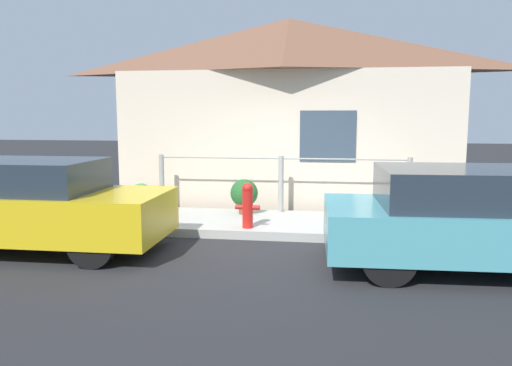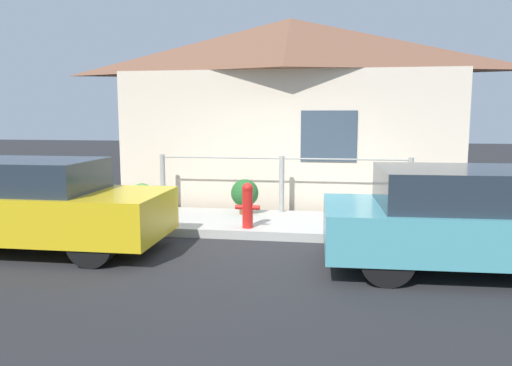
{
  "view_description": "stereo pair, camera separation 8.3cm",
  "coord_description": "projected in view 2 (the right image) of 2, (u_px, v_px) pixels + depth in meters",
  "views": [
    {
      "loc": [
        0.93,
        -7.79,
        2.01
      ],
      "look_at": [
        -0.28,
        0.3,
        0.9
      ],
      "focal_mm": 35.0,
      "sensor_mm": 36.0,
      "label": 1
    },
    {
      "loc": [
        1.01,
        -7.78,
        2.01
      ],
      "look_at": [
        -0.28,
        0.3,
        0.9
      ],
      "focal_mm": 35.0,
      "sensor_mm": 36.0,
      "label": 2
    }
  ],
  "objects": [
    {
      "name": "ground_plane",
      "position": [
        270.0,
        241.0,
        8.04
      ],
      "size": [
        60.0,
        60.0,
        0.0
      ],
      "primitive_type": "plane",
      "color": "#262628"
    },
    {
      "name": "sidewalk",
      "position": [
        277.0,
        224.0,
        8.95
      ],
      "size": [
        24.0,
        1.88,
        0.15
      ],
      "color": "#B2AFA8",
      "rests_on": "ground_plane"
    },
    {
      "name": "house",
      "position": [
        290.0,
        57.0,
        10.71
      ],
      "size": [
        7.42,
        2.23,
        4.08
      ],
      "color": "beige",
      "rests_on": "ground_plane"
    },
    {
      "name": "fence",
      "position": [
        282.0,
        181.0,
        9.63
      ],
      "size": [
        4.9,
        0.1,
        1.09
      ],
      "color": "#999993",
      "rests_on": "sidewalk"
    },
    {
      "name": "car_left",
      "position": [
        33.0,
        205.0,
        7.43
      ],
      "size": [
        3.91,
        1.67,
        1.36
      ],
      "rotation": [
        0.0,
        0.0,
        0.01
      ],
      "color": "gold",
      "rests_on": "ground_plane"
    },
    {
      "name": "car_right",
      "position": [
        470.0,
        219.0,
        6.47
      ],
      "size": [
        3.89,
        1.94,
        1.34
      ],
      "rotation": [
        0.0,
        0.0,
        0.04
      ],
      "color": "teal",
      "rests_on": "ground_plane"
    },
    {
      "name": "fire_hydrant",
      "position": [
        248.0,
        204.0,
        8.28
      ],
      "size": [
        0.41,
        0.18,
        0.76
      ],
      "color": "red",
      "rests_on": "sidewalk"
    },
    {
      "name": "potted_plant_near_hydrant",
      "position": [
        245.0,
        194.0,
        9.46
      ],
      "size": [
        0.52,
        0.52,
        0.67
      ],
      "color": "brown",
      "rests_on": "sidewalk"
    },
    {
      "name": "potted_plant_by_fence",
      "position": [
        142.0,
        196.0,
        9.84
      ],
      "size": [
        0.43,
        0.43,
        0.54
      ],
      "color": "brown",
      "rests_on": "sidewalk"
    },
    {
      "name": "potted_plant_corner",
      "position": [
        448.0,
        206.0,
        8.72
      ],
      "size": [
        0.4,
        0.4,
        0.53
      ],
      "color": "slate",
      "rests_on": "sidewalk"
    }
  ]
}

